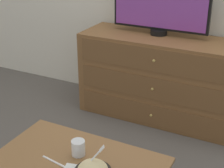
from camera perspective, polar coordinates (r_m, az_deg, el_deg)
name	(u,v)px	position (r m, az deg, el deg)	size (l,w,h in m)	color
ground_plane	(180,106)	(3.44, 11.25, -3.59)	(12.00, 12.00, 0.00)	#56514C
dresser	(162,79)	(3.07, 8.32, 0.90)	(1.45, 0.50, 0.75)	brown
tv	(161,2)	(2.97, 8.09, 13.39)	(0.84, 0.14, 0.54)	black
drink_cup	(78,149)	(1.90, -5.62, -10.64)	(0.08, 0.08, 0.09)	white
knife	(56,163)	(1.87, -9.26, -12.79)	(0.20, 0.04, 0.01)	white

